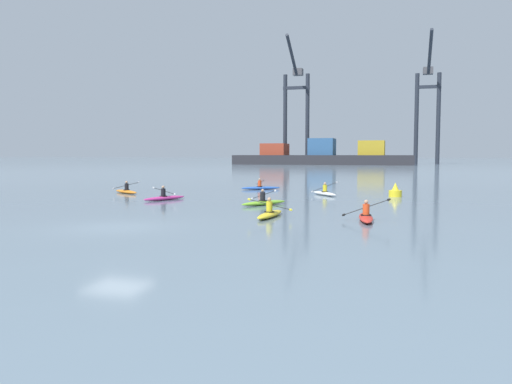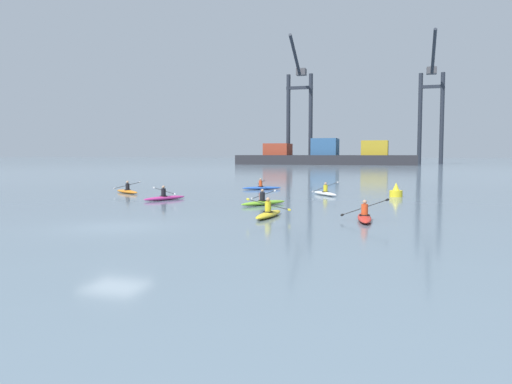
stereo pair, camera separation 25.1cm
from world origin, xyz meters
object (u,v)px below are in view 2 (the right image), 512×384
(channel_buoy, at_px, (396,192))
(kayak_magenta, at_px, (165,197))
(container_barge, at_px, (326,156))
(gantry_crane_west_mid, at_px, (431,103))
(kayak_yellow, at_px, (269,214))
(kayak_orange, at_px, (127,191))
(kayak_lime, at_px, (263,202))
(gantry_crane_west, at_px, (299,104))
(kayak_red, at_px, (364,217))
(kayak_white, at_px, (325,193))
(kayak_blue, at_px, (262,187))

(channel_buoy, relative_size, kayak_magenta, 0.30)
(container_barge, relative_size, channel_buoy, 49.77)
(kayak_magenta, bearing_deg, gantry_crane_west_mid, 80.16)
(kayak_yellow, distance_m, kayak_orange, 18.34)
(container_barge, relative_size, kayak_lime, 15.64)
(gantry_crane_west, distance_m, channel_buoy, 121.39)
(kayak_red, bearing_deg, kayak_orange, 148.11)
(gantry_crane_west, bearing_deg, container_barge, -41.33)
(kayak_white, xyz_separation_m, kayak_magenta, (-9.49, -6.80, 0.00))
(channel_buoy, bearing_deg, kayak_magenta, -154.71)
(kayak_lime, xyz_separation_m, kayak_orange, (-12.47, 5.99, 0.00))
(gantry_crane_west_mid, relative_size, kayak_yellow, 10.55)
(kayak_lime, bearing_deg, kayak_magenta, 168.78)
(channel_buoy, distance_m, kayak_red, 13.96)
(kayak_lime, height_order, kayak_red, kayak_red)
(kayak_orange, height_order, kayak_magenta, same)
(kayak_magenta, bearing_deg, kayak_white, 35.62)
(kayak_white, bearing_deg, gantry_crane_west, 102.19)
(kayak_red, bearing_deg, gantry_crane_west_mid, 86.25)
(container_barge, distance_m, kayak_red, 123.50)
(kayak_blue, xyz_separation_m, kayak_magenta, (-3.43, -11.41, 0.00))
(container_barge, relative_size, gantry_crane_west, 1.39)
(kayak_lime, bearing_deg, channel_buoy, 48.05)
(channel_buoy, xyz_separation_m, kayak_yellow, (-5.65, -13.83, -0.19))
(channel_buoy, height_order, kayak_yellow, channel_buoy)
(kayak_blue, xyz_separation_m, kayak_white, (6.06, -4.61, 0.00))
(kayak_blue, distance_m, kayak_white, 7.61)
(kayak_red, bearing_deg, channel_buoy, 85.24)
(kayak_yellow, bearing_deg, container_barge, 97.06)
(kayak_yellow, bearing_deg, kayak_orange, 140.89)
(gantry_crane_west, xyz_separation_m, kayak_magenta, (15.64, -123.10, -17.88))
(gantry_crane_west_mid, distance_m, kayak_white, 123.02)
(kayak_white, xyz_separation_m, kayak_orange, (-14.88, -2.22, 0.00))
(kayak_blue, bearing_deg, kayak_red, -61.83)
(kayak_magenta, bearing_deg, kayak_lime, -11.22)
(kayak_lime, bearing_deg, gantry_crane_west_mid, 83.34)
(kayak_lime, relative_size, kayak_orange, 1.02)
(container_barge, distance_m, kayak_magenta, 115.04)
(channel_buoy, height_order, kayak_magenta, channel_buoy)
(container_barge, distance_m, kayak_white, 109.21)
(kayak_red, bearing_deg, kayak_lime, 137.84)
(gantry_crane_west_mid, distance_m, kayak_blue, 119.29)
(kayak_lime, distance_m, kayak_magenta, 7.21)
(kayak_blue, bearing_deg, channel_buoy, -22.45)
(kayak_orange, bearing_deg, channel_buoy, 6.49)
(channel_buoy, distance_m, kayak_white, 5.00)
(kayak_white, bearing_deg, kayak_yellow, -92.69)
(gantry_crane_west_mid, height_order, kayak_magenta, gantry_crane_west_mid)
(gantry_crane_west, relative_size, kayak_white, 11.47)
(kayak_magenta, relative_size, kayak_red, 0.97)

